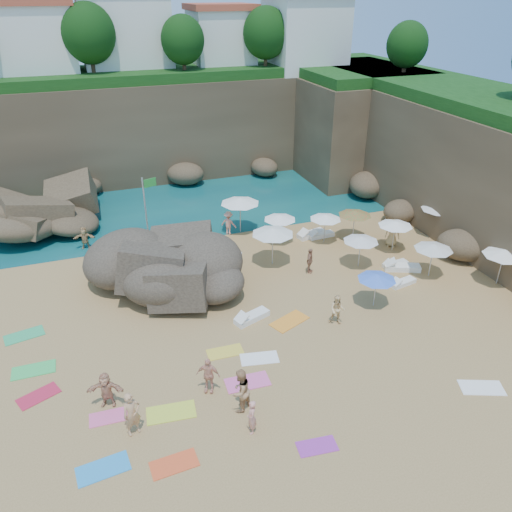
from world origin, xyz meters
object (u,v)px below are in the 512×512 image
object	(u,v)px
person_stand_2	(229,223)
rock_outcrop	(185,280)
lounger_0	(311,234)
person_stand_3	(310,261)
parasol_1	(326,217)
person_stand_1	(240,391)
flag_pole	(147,203)
person_stand_6	(252,417)
parasol_0	(240,201)
person_stand_5	(84,238)
parasol_2	(273,231)
person_stand_4	(392,233)

from	to	relation	value
person_stand_2	rock_outcrop	bearing A→B (deg)	90.46
lounger_0	person_stand_3	bearing A→B (deg)	-130.21
parasol_1	person_stand_1	distance (m)	15.59
flag_pole	parasol_1	bearing A→B (deg)	-17.00
parasol_1	person_stand_1	bearing A→B (deg)	-128.55
rock_outcrop	person_stand_3	distance (m)	7.26
person_stand_6	person_stand_3	bearing A→B (deg)	155.91
parasol_0	person_stand_3	bearing A→B (deg)	-72.55
lounger_0	person_stand_6	bearing A→B (deg)	-136.20
person_stand_1	person_stand_5	world-z (taller)	person_stand_1
lounger_0	person_stand_2	size ratio (longest dim) A/B	1.23
flag_pole	parasol_2	xyz separation A→B (m)	(6.43, -4.91, -0.75)
person_stand_5	person_stand_6	bearing A→B (deg)	-62.53
person_stand_5	parasol_1	bearing A→B (deg)	-4.61
person_stand_3	person_stand_4	world-z (taller)	person_stand_4
rock_outcrop	person_stand_3	size ratio (longest dim) A/B	4.89
flag_pole	person_stand_5	distance (m)	4.68
person_stand_3	person_stand_6	bearing A→B (deg)	-176.18
person_stand_4	person_stand_5	xyz separation A→B (m)	(-18.48, 6.26, -0.20)
parasol_0	rock_outcrop	bearing A→B (deg)	-134.79
person_stand_3	person_stand_5	bearing A→B (deg)	96.89
parasol_2	person_stand_5	world-z (taller)	parasol_2
person_stand_6	parasol_2	bearing A→B (deg)	166.26
rock_outcrop	person_stand_5	xyz separation A→B (m)	(-5.06, 5.98, 0.73)
parasol_0	person_stand_2	size ratio (longest dim) A/B	1.60
person_stand_1	lounger_0	bearing A→B (deg)	-159.48
person_stand_5	parasol_2	bearing A→B (deg)	-17.95
parasol_0	person_stand_4	world-z (taller)	parasol_0
parasol_0	lounger_0	xyz separation A→B (m)	(4.24, -2.29, -2.11)
rock_outcrop	person_stand_3	world-z (taller)	person_stand_3
flag_pole	person_stand_3	bearing A→B (deg)	-39.07
lounger_0	person_stand_1	xyz separation A→B (m)	(-9.28, -13.18, 0.80)
rock_outcrop	person_stand_4	xyz separation A→B (m)	(13.42, -0.28, 0.92)
lounger_0	person_stand_4	xyz separation A→B (m)	(4.21, -3.00, 0.77)
rock_outcrop	parasol_0	size ratio (longest dim) A/B	2.86
parasol_1	person_stand_5	world-z (taller)	parasol_1
person_stand_1	parasol_0	bearing A→B (deg)	-142.38
flag_pole	person_stand_6	world-z (taller)	flag_pole
parasol_2	person_stand_5	xyz separation A→B (m)	(-10.44, 5.90, -1.45)
parasol_0	person_stand_5	distance (m)	10.20
flag_pole	lounger_0	bearing A→B (deg)	-12.48
parasol_2	lounger_0	size ratio (longest dim) A/B	1.25
person_stand_2	lounger_0	bearing A→B (deg)	-162.51
parasol_2	parasol_1	bearing A→B (deg)	21.06
person_stand_3	person_stand_1	bearing A→B (deg)	-179.83
parasol_0	person_stand_4	bearing A→B (deg)	-32.07
parasol_0	lounger_0	size ratio (longest dim) A/B	1.30
lounger_0	person_stand_4	world-z (taller)	person_stand_4
person_stand_2	person_stand_4	world-z (taller)	person_stand_4
lounger_0	person_stand_3	world-z (taller)	person_stand_3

